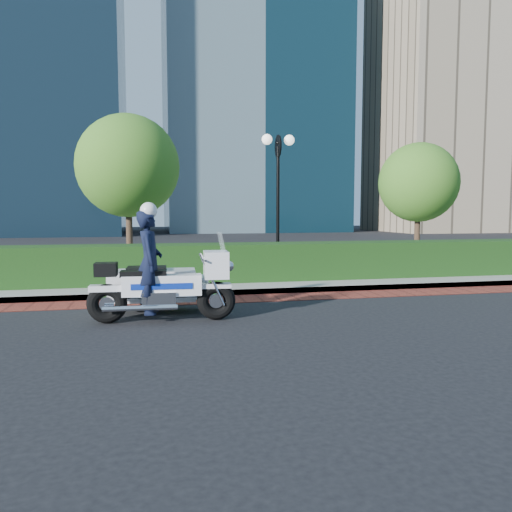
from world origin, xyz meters
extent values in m
plane|color=black|center=(0.00, 0.00, 0.00)|extent=(120.00, 120.00, 0.00)
cube|color=maroon|center=(0.00, 1.50, 0.01)|extent=(60.00, 1.00, 0.01)
cube|color=gray|center=(0.00, 6.00, 0.07)|extent=(60.00, 8.00, 0.15)
cube|color=black|center=(0.00, 3.60, 0.65)|extent=(18.00, 1.20, 1.00)
cylinder|color=black|center=(1.00, 5.20, 0.30)|extent=(0.30, 0.30, 0.30)
cylinder|color=black|center=(1.00, 5.20, 2.15)|extent=(0.10, 0.10, 3.70)
cylinder|color=black|center=(1.00, 5.20, 4.00)|extent=(0.04, 0.70, 0.70)
sphere|color=white|center=(0.65, 5.20, 4.20)|extent=(0.32, 0.32, 0.32)
sphere|color=white|center=(1.35, 5.20, 4.20)|extent=(0.32, 0.32, 0.32)
cylinder|color=#332319|center=(-3.50, 6.50, 1.23)|extent=(0.20, 0.20, 2.17)
sphere|color=#386D1B|center=(-3.50, 6.50, 3.44)|extent=(3.20, 3.20, 3.20)
cylinder|color=#332319|center=(6.50, 6.50, 1.11)|extent=(0.20, 0.20, 1.92)
sphere|color=#386D1B|center=(6.50, 6.50, 3.05)|extent=(2.80, 2.80, 2.80)
cube|color=black|center=(8.00, 44.00, 23.00)|extent=(18.00, 15.00, 46.00)
cube|color=gray|center=(28.00, 38.00, 14.00)|extent=(14.00, 12.00, 28.00)
torus|color=black|center=(-3.67, -0.49, 0.36)|extent=(0.73, 0.26, 0.72)
torus|color=black|center=(-1.71, -0.60, 0.36)|extent=(0.73, 0.26, 0.72)
cube|color=silver|center=(-2.69, -0.54, 0.68)|extent=(1.44, 0.43, 0.37)
cube|color=silver|center=(-2.74, -0.54, 0.42)|extent=(0.63, 0.47, 0.31)
cube|color=silver|center=(-1.71, -0.60, 1.04)|extent=(0.47, 0.63, 0.49)
cube|color=silver|center=(-1.60, -0.60, 1.42)|extent=(0.16, 0.55, 0.44)
cube|color=black|center=(-3.02, -0.52, 0.90)|extent=(0.84, 0.37, 0.11)
cube|color=black|center=(-3.67, -0.49, 0.98)|extent=(0.40, 0.37, 0.24)
cube|color=silver|center=(-2.85, 0.40, 0.55)|extent=(1.74, 0.86, 0.60)
cube|color=black|center=(-2.96, 0.41, 0.88)|extent=(0.80, 0.59, 0.09)
torus|color=black|center=(-2.93, 0.93, 0.27)|extent=(0.56, 0.21, 0.55)
imported|color=black|center=(-2.91, -0.53, 1.11)|extent=(0.49, 0.71, 1.89)
sphere|color=white|center=(-2.91, -0.53, 2.03)|extent=(0.31, 0.31, 0.31)
camera|label=1|loc=(-2.92, -9.72, 2.01)|focal=35.00mm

